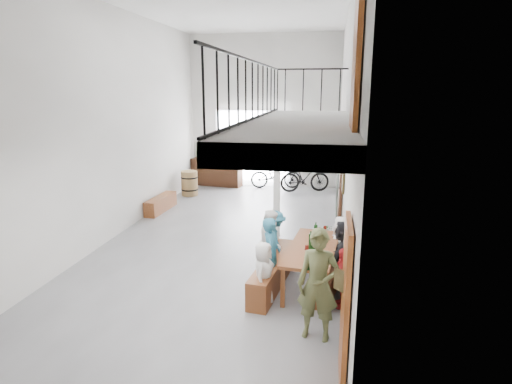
% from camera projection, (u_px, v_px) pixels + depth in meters
% --- Properties ---
extents(floor, '(12.00, 12.00, 0.00)m').
position_uv_depth(floor, '(226.00, 238.00, 10.55)').
color(floor, slate).
rests_on(floor, ground).
extents(room_walls, '(12.00, 12.00, 12.00)m').
position_uv_depth(room_walls, '(224.00, 90.00, 9.71)').
color(room_walls, white).
rests_on(room_walls, ground).
extents(gateway_portal, '(2.80, 0.08, 2.80)m').
position_uv_depth(gateway_portal, '(253.00, 148.00, 15.97)').
color(gateway_portal, white).
rests_on(gateway_portal, ground).
extents(right_wall_decor, '(0.07, 8.28, 5.07)m').
position_uv_depth(right_wall_decor, '(343.00, 191.00, 7.90)').
color(right_wall_decor, '#8F4018').
rests_on(right_wall_decor, ground).
extents(balcony, '(1.52, 5.62, 4.00)m').
position_uv_depth(balcony, '(300.00, 131.00, 6.52)').
color(balcony, silver).
rests_on(balcony, ground).
extents(tasting_table, '(1.05, 2.11, 0.79)m').
position_uv_depth(tasting_table, '(312.00, 251.00, 7.77)').
color(tasting_table, brown).
rests_on(tasting_table, ground).
extents(bench_inner, '(0.64, 2.27, 0.52)m').
position_uv_depth(bench_inner, '(273.00, 272.00, 7.97)').
color(bench_inner, brown).
rests_on(bench_inner, ground).
extents(bench_wall, '(0.59, 1.89, 0.43)m').
position_uv_depth(bench_wall, '(332.00, 276.00, 7.88)').
color(bench_wall, brown).
rests_on(bench_wall, ground).
extents(tableware, '(0.53, 1.34, 0.35)m').
position_uv_depth(tableware, '(316.00, 239.00, 7.74)').
color(tableware, black).
rests_on(tableware, tasting_table).
extents(side_bench, '(0.43, 1.59, 0.44)m').
position_uv_depth(side_bench, '(161.00, 204.00, 12.81)').
color(side_bench, brown).
rests_on(side_bench, ground).
extents(oak_barrel, '(0.57, 0.57, 0.84)m').
position_uv_depth(oak_barrel, '(189.00, 183.00, 14.65)').
color(oak_barrel, brown).
rests_on(oak_barrel, ground).
extents(serving_counter, '(1.97, 0.81, 1.01)m').
position_uv_depth(serving_counter, '(217.00, 172.00, 16.13)').
color(serving_counter, '#391E10').
rests_on(serving_counter, ground).
extents(counter_bottles, '(1.65, 0.30, 0.28)m').
position_uv_depth(counter_bottles, '(217.00, 155.00, 16.00)').
color(counter_bottles, black).
rests_on(counter_bottles, serving_counter).
extents(guest_left_a, '(0.41, 0.58, 1.12)m').
position_uv_depth(guest_left_a, '(263.00, 274.00, 7.17)').
color(guest_left_a, white).
rests_on(guest_left_a, ground).
extents(guest_left_b, '(0.39, 0.54, 1.38)m').
position_uv_depth(guest_left_b, '(271.00, 255.00, 7.66)').
color(guest_left_b, '#276782').
rests_on(guest_left_b, ground).
extents(guest_left_c, '(0.66, 0.75, 1.31)m').
position_uv_depth(guest_left_c, '(272.00, 242.00, 8.37)').
color(guest_left_c, white).
rests_on(guest_left_c, ground).
extents(guest_left_d, '(0.72, 0.88, 1.19)m').
position_uv_depth(guest_left_d, '(275.00, 239.00, 8.73)').
color(guest_left_d, '#276782').
rests_on(guest_left_d, ground).
extents(guest_right_a, '(0.44, 0.66, 1.04)m').
position_uv_depth(guest_right_a, '(343.00, 278.00, 7.13)').
color(guest_right_a, '#B41F22').
rests_on(guest_right_a, ground).
extents(guest_right_b, '(0.78, 1.24, 1.28)m').
position_uv_depth(guest_right_b, '(343.00, 254.00, 7.82)').
color(guest_right_b, black).
rests_on(guest_right_b, ground).
extents(guest_right_c, '(0.51, 0.66, 1.20)m').
position_uv_depth(guest_right_c, '(341.00, 246.00, 8.30)').
color(guest_right_c, white).
rests_on(guest_right_c, ground).
extents(host_standing, '(0.67, 0.50, 1.68)m').
position_uv_depth(host_standing, '(318.00, 285.00, 6.15)').
color(host_standing, '#4D522E').
rests_on(host_standing, ground).
extents(potted_plant, '(0.36, 0.32, 0.39)m').
position_uv_depth(potted_plant, '(327.00, 231.00, 10.41)').
color(potted_plant, '#1A4C1E').
rests_on(potted_plant, ground).
extents(bicycle_near, '(1.93, 0.96, 0.97)m').
position_uv_depth(bicycle_near, '(276.00, 175.00, 15.70)').
color(bicycle_near, black).
rests_on(bicycle_near, ground).
extents(bicycle_far, '(1.83, 0.99, 1.06)m').
position_uv_depth(bicycle_far, '(305.00, 177.00, 15.11)').
color(bicycle_far, black).
rests_on(bicycle_far, ground).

